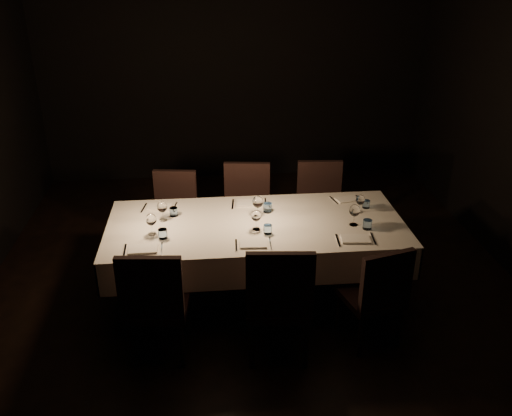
{
  "coord_description": "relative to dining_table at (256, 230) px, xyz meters",
  "views": [
    {
      "loc": [
        -0.4,
        -4.08,
        2.85
      ],
      "look_at": [
        0.0,
        0.0,
        0.9
      ],
      "focal_mm": 38.0,
      "sensor_mm": 36.0,
      "label": 1
    }
  ],
  "objects": [
    {
      "name": "room",
      "position": [
        0.0,
        0.0,
        0.81
      ],
      "size": [
        5.01,
        6.01,
        3.01
      ],
      "color": "black",
      "rests_on": "ground"
    },
    {
      "name": "dining_table",
      "position": [
        0.0,
        0.0,
        0.0
      ],
      "size": [
        2.52,
        1.12,
        0.76
      ],
      "color": "black",
      "rests_on": "ground"
    },
    {
      "name": "chair_near_left",
      "position": [
        -0.82,
        -0.73,
        -0.16
      ],
      "size": [
        0.5,
        0.5,
        0.96
      ],
      "rotation": [
        0.0,
        0.0,
        3.05
      ],
      "color": "black",
      "rests_on": "ground"
    },
    {
      "name": "place_setting_near_left",
      "position": [
        -0.86,
        -0.22,
        0.15
      ],
      "size": [
        0.33,
        0.4,
        0.18
      ],
      "rotation": [
        0.0,
        0.0,
        0.03
      ],
      "color": "beige",
      "rests_on": "dining_table"
    },
    {
      "name": "chair_near_center",
      "position": [
        0.09,
        -0.82,
        -0.14
      ],
      "size": [
        0.52,
        0.52,
        1.0
      ],
      "rotation": [
        0.0,
        0.0,
        3.05
      ],
      "color": "black",
      "rests_on": "ground"
    },
    {
      "name": "place_setting_near_center",
      "position": [
        -0.0,
        -0.22,
        0.14
      ],
      "size": [
        0.32,
        0.4,
        0.17
      ],
      "rotation": [
        0.0,
        0.0,
        -0.04
      ],
      "color": "beige",
      "rests_on": "dining_table"
    },
    {
      "name": "chair_near_right",
      "position": [
        0.86,
        -0.73,
        -0.19
      ],
      "size": [
        0.52,
        0.52,
        0.89
      ],
      "rotation": [
        0.0,
        0.0,
        3.41
      ],
      "color": "black",
      "rests_on": "ground"
    },
    {
      "name": "place_setting_near_right",
      "position": [
        0.82,
        -0.22,
        0.15
      ],
      "size": [
        0.34,
        0.41,
        0.19
      ],
      "rotation": [
        0.0,
        0.0,
        -0.08
      ],
      "color": "beige",
      "rests_on": "dining_table"
    },
    {
      "name": "chair_far_left",
      "position": [
        -0.73,
        0.86,
        -0.19
      ],
      "size": [
        0.48,
        0.48,
        0.89
      ],
      "rotation": [
        0.0,
        0.0,
        -0.14
      ],
      "color": "black",
      "rests_on": "ground"
    },
    {
      "name": "place_setting_far_left",
      "position": [
        -0.78,
        0.22,
        0.14
      ],
      "size": [
        0.33,
        0.4,
        0.18
      ],
      "rotation": [
        0.0,
        0.0,
        -0.16
      ],
      "color": "beige",
      "rests_on": "dining_table"
    },
    {
      "name": "chair_far_center",
      "position": [
        -0.01,
        0.82,
        -0.16
      ],
      "size": [
        0.51,
        0.51,
        0.96
      ],
      "rotation": [
        0.0,
        0.0,
        -0.12
      ],
      "color": "black",
      "rests_on": "ground"
    },
    {
      "name": "place_setting_far_center",
      "position": [
        0.03,
        0.22,
        0.15
      ],
      "size": [
        0.36,
        0.41,
        0.19
      ],
      "rotation": [
        0.0,
        0.0,
        -0.1
      ],
      "color": "beige",
      "rests_on": "dining_table"
    },
    {
      "name": "chair_far_right",
      "position": [
        0.73,
        0.83,
        -0.17
      ],
      "size": [
        0.49,
        0.49,
        0.94
      ],
      "rotation": [
        0.0,
        0.0,
        -0.08
      ],
      "color": "black",
      "rests_on": "ground"
    },
    {
      "name": "place_setting_far_right",
      "position": [
        0.94,
        0.22,
        0.14
      ],
      "size": [
        0.31,
        0.39,
        0.16
      ],
      "rotation": [
        0.0,
        0.0,
        0.2
      ],
      "color": "beige",
      "rests_on": "dining_table"
    }
  ]
}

